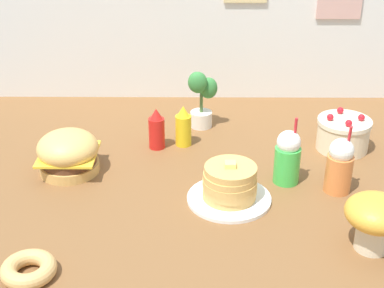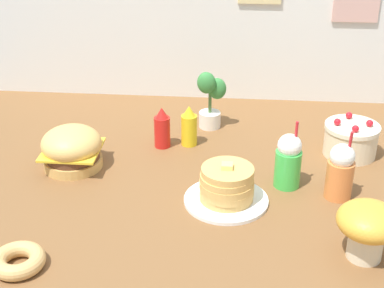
# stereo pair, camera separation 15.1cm
# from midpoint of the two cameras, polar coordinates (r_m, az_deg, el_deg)

# --- Properties ---
(ground_plane) EXTENTS (2.45, 1.97, 0.02)m
(ground_plane) POSITION_cam_midpoint_polar(r_m,az_deg,el_deg) (2.09, 2.68, -5.79)
(ground_plane) COLOR brown
(back_wall) EXTENTS (2.45, 0.04, 0.88)m
(back_wall) POSITION_cam_midpoint_polar(r_m,az_deg,el_deg) (2.82, 3.80, 13.15)
(back_wall) COLOR silver
(back_wall) RESTS_ON ground_plane
(burger) EXTENTS (0.24, 0.24, 0.17)m
(burger) POSITION_cam_midpoint_polar(r_m,az_deg,el_deg) (2.29, -10.07, -0.47)
(burger) COLOR #DBA859
(burger) RESTS_ON ground_plane
(pancake_stack) EXTENTS (0.30, 0.30, 0.16)m
(pancake_stack) POSITION_cam_midpoint_polar(r_m,az_deg,el_deg) (2.04, 5.60, -4.37)
(pancake_stack) COLOR white
(pancake_stack) RESTS_ON ground_plane
(layer_cake) EXTENTS (0.22, 0.22, 0.16)m
(layer_cake) POSITION_cam_midpoint_polar(r_m,az_deg,el_deg) (2.46, 17.27, 0.41)
(layer_cake) COLOR beige
(layer_cake) RESTS_ON ground_plane
(ketchup_bottle) EXTENTS (0.07, 0.07, 0.18)m
(ketchup_bottle) POSITION_cam_midpoint_polar(r_m,az_deg,el_deg) (2.41, -1.22, 1.52)
(ketchup_bottle) COLOR red
(ketchup_bottle) RESTS_ON ground_plane
(mustard_bottle) EXTENTS (0.07, 0.07, 0.18)m
(mustard_bottle) POSITION_cam_midpoint_polar(r_m,az_deg,el_deg) (2.43, 1.49, 1.69)
(mustard_bottle) COLOR yellow
(mustard_bottle) RESTS_ON ground_plane
(cream_soda_cup) EXTENTS (0.10, 0.10, 0.27)m
(cream_soda_cup) POSITION_cam_midpoint_polar(r_m,az_deg,el_deg) (2.16, 11.57, -1.69)
(cream_soda_cup) COLOR green
(cream_soda_cup) RESTS_ON ground_plane
(orange_float_cup) EXTENTS (0.10, 0.10, 0.27)m
(orange_float_cup) POSITION_cam_midpoint_polar(r_m,az_deg,el_deg) (2.13, 16.57, -2.69)
(orange_float_cup) COLOR orange
(orange_float_cup) RESTS_ON ground_plane
(donut_pink_glaze) EXTENTS (0.17, 0.17, 0.05)m
(donut_pink_glaze) POSITION_cam_midpoint_polar(r_m,az_deg,el_deg) (1.81, -14.70, -11.21)
(donut_pink_glaze) COLOR tan
(donut_pink_glaze) RESTS_ON ground_plane
(potted_plant) EXTENTS (0.13, 0.11, 0.27)m
(potted_plant) POSITION_cam_midpoint_polar(r_m,az_deg,el_deg) (2.57, 3.48, 4.66)
(potted_plant) COLOR white
(potted_plant) RESTS_ON ground_plane
(mushroom_stool) EXTENTS (0.20, 0.20, 0.19)m
(mushroom_stool) POSITION_cam_midpoint_polar(r_m,az_deg,el_deg) (1.85, 19.47, -7.76)
(mushroom_stool) COLOR beige
(mushroom_stool) RESTS_ON ground_plane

